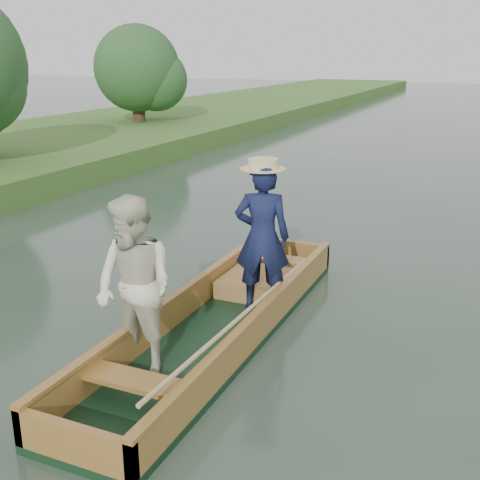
% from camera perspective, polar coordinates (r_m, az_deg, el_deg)
% --- Properties ---
extents(ground, '(120.00, 120.00, 0.00)m').
position_cam_1_polar(ground, '(6.78, -2.08, -9.08)').
color(ground, '#283D30').
rests_on(ground, ground).
extents(trees_far, '(22.61, 13.36, 4.53)m').
position_cam_1_polar(trees_far, '(13.00, 15.52, 14.62)').
color(trees_far, '#47331E').
rests_on(trees_far, ground).
extents(punt, '(1.36, 5.00, 1.86)m').
position_cam_1_polar(punt, '(6.40, -3.42, -4.53)').
color(punt, black).
rests_on(punt, ground).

